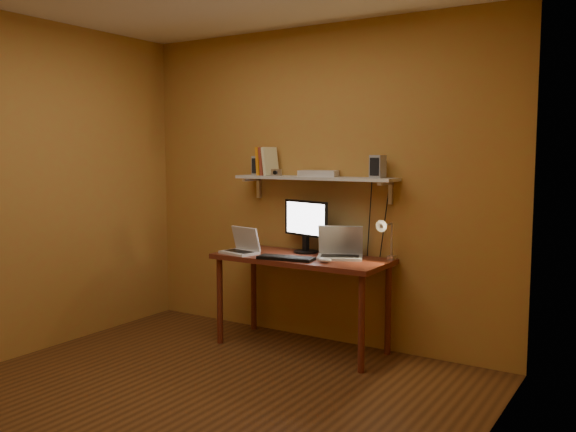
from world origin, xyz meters
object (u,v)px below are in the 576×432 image
Objects in this scene: desk at (302,267)px; keyboard at (286,258)px; shelf_camera at (276,173)px; netbook at (242,246)px; laptop at (340,249)px; router at (319,173)px; speaker_left at (259,166)px; mouse at (325,260)px; desk_lamp at (386,234)px; monitor at (306,223)px; wall_shelf at (314,179)px; speaker_right at (378,167)px.

keyboard is at bearing -96.79° from desk.
desk is at bearing -22.85° from shelf_camera.
laptop is at bearing 28.34° from netbook.
router is (0.04, 0.20, 0.74)m from desk.
speaker_left is 0.21m from shelf_camera.
mouse is (0.00, -0.25, -0.05)m from laptop.
speaker_left is at bearing 177.39° from desk_lamp.
desk_lamp is 3.95× the size of shelf_camera.
speaker_left is at bearing 168.78° from shelf_camera.
desk_lamp is at bearing 10.81° from desk.
monitor is 0.66m from speaker_left.
router is at bearing 13.52° from speaker_left.
speaker_left is (-0.83, 0.08, 0.64)m from laptop.
wall_shelf is 13.11× the size of mouse.
netbook is 1.99× the size of speaker_left.
keyboard is at bearing -154.73° from desk_lamp.
desk is at bearing -169.19° from desk_lamp.
netbook is 3.41× the size of shelf_camera.
speaker_left is at bearing 149.91° from laptop.
laptop is at bearing 33.01° from keyboard.
laptop is at bearing 18.42° from desk.
wall_shelf is 3.36× the size of laptop.
laptop is 4.39× the size of shelf_camera.
speaker_right is 0.58× the size of router.
speaker_right is at bearing -1.90° from laptop.
mouse reaches higher than desk.
laptop reaches higher than mouse.
keyboard is at bearing -47.46° from shelf_camera.
speaker_left reaches higher than keyboard.
wall_shelf reaches higher than mouse.
speaker_right reaches higher than mouse.
wall_shelf is at bearing 174.12° from desk_lamp.
mouse is (0.29, -0.35, -0.59)m from wall_shelf.
desk is 0.99m from speaker_right.
shelf_camera reaches higher than monitor.
shelf_camera is at bearing -170.80° from wall_shelf.
desk is at bearing -101.24° from router.
wall_shelf is 0.06m from router.
desk is 0.52m from netbook.
netbook is at bearing -127.97° from monitor.
speaker_right is at bearing 4.14° from shelf_camera.
router reaches higher than desk_lamp.
laptop is at bearing -18.35° from wall_shelf.
speaker_right is at bearing 0.67° from router.
desk is 14.74× the size of shelf_camera.
speaker_right reaches higher than speaker_left.
laptop is 0.70m from speaker_right.
wall_shelf reaches higher than desk_lamp.
desk_lamp is at bearing -19.87° from laptop.
desk is at bearing 174.07° from laptop.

